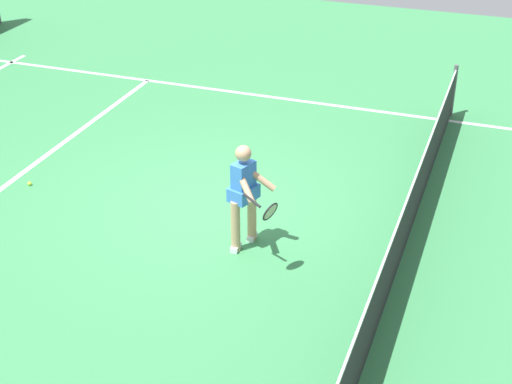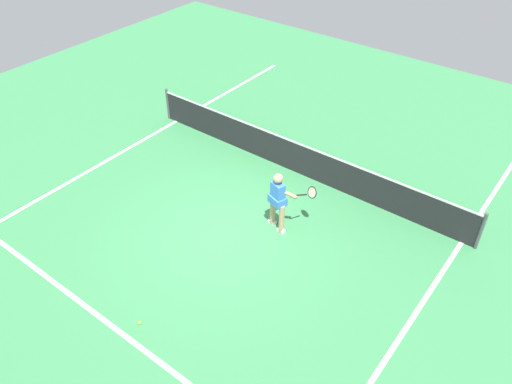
{
  "view_description": "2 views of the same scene",
  "coord_description": "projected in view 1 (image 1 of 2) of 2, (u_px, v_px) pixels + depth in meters",
  "views": [
    {
      "loc": [
        9.46,
        4.16,
        5.93
      ],
      "look_at": [
        0.66,
        1.01,
        0.76
      ],
      "focal_mm": 53.95,
      "sensor_mm": 36.0,
      "label": 1
    },
    {
      "loc": [
        6.02,
        -6.63,
        8.12
      ],
      "look_at": [
        0.38,
        0.75,
        0.93
      ],
      "focal_mm": 36.12,
      "sensor_mm": 36.0,
      "label": 2
    }
  ],
  "objects": [
    {
      "name": "sideline_left_marking",
      "position": [
        296.0,
        100.0,
        15.63
      ],
      "size": [
        0.1,
        16.66,
        0.01
      ],
      "primitive_type": "cube",
      "color": "white",
      "rests_on": "ground"
    },
    {
      "name": "court_net",
      "position": [
        410.0,
        212.0,
        10.76
      ],
      "size": [
        9.76,
        0.08,
        1.02
      ],
      "color": "#4C4C51",
      "rests_on": "ground"
    },
    {
      "name": "tennis_player",
      "position": [
        245.0,
        193.0,
        10.48
      ],
      "size": [
        0.98,
        0.87,
        1.55
      ],
      "color": "tan",
      "rests_on": "ground"
    },
    {
      "name": "tennis_ball_near",
      "position": [
        30.0,
        184.0,
        12.44
      ],
      "size": [
        0.07,
        0.07,
        0.07
      ],
      "primitive_type": "sphere",
      "color": "#D1E533",
      "rests_on": "ground"
    },
    {
      "name": "service_line_marking",
      "position": [
        25.0,
        171.0,
        12.88
      ],
      "size": [
        9.08,
        0.1,
        0.01
      ],
      "primitive_type": "cube",
      "color": "white",
      "rests_on": "ground"
    },
    {
      "name": "ground_plane",
      "position": [
        209.0,
        205.0,
        11.89
      ],
      "size": [
        24.26,
        24.26,
        0.0
      ],
      "primitive_type": "plane",
      "color": "#38844C"
    }
  ]
}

